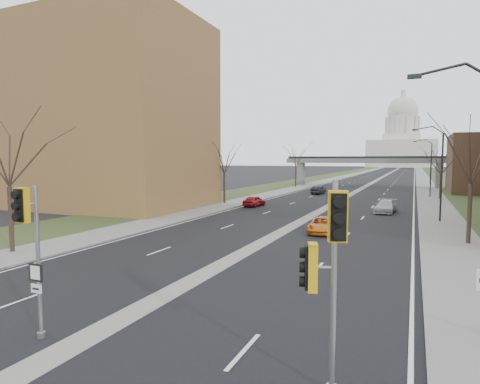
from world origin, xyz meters
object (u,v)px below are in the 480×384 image
Objects in this scene: signal_pole_right at (327,257)px; car_right_mid at (386,206)px; car_left_near at (254,201)px; car_right_near at (323,225)px; signal_pole_median at (30,234)px; car_left_far at (318,190)px.

signal_pole_right is 36.59m from car_right_mid.
car_right_near is (11.46, -14.46, -0.06)m from car_left_near.
car_left_far is (-3.68, 57.62, -2.77)m from signal_pole_median.
signal_pole_median reaches higher than car_right_mid.
car_left_far is (3.38, 20.65, -0.01)m from car_left_near.
car_left_near reaches higher than car_right_near.
signal_pole_median is 57.80m from car_left_far.
signal_pole_right is 1.31× the size of car_left_far.
signal_pole_median is at bearing -96.62° from car_right_mid.
signal_pole_median is 37.74m from car_left_near.
signal_pole_median is 23.11m from car_right_near.
signal_pole_median is 1.12× the size of car_right_near.
car_left_near is at bearing -173.50° from car_right_mid.
signal_pole_median is at bearing 105.61° from car_left_near.
car_left_near is 0.83× the size of car_right_mid.
car_right_near is at bearing -98.66° from car_right_mid.
car_right_mid is at bearing 126.35° from car_left_far.
car_left_near is at bearing 96.84° from signal_pole_right.
car_right_mid is (-0.88, 36.48, -2.76)m from signal_pole_right.
signal_pole_median is 1.22× the size of car_left_far.
car_right_near is (8.08, -35.11, -0.05)m from car_left_far.
signal_pole_right is at bearing 108.88° from car_left_far.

